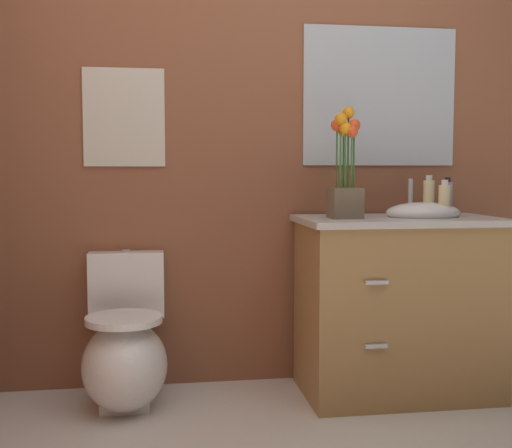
{
  "coord_description": "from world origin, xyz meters",
  "views": [
    {
      "loc": [
        -0.56,
        -1.71,
        1.07
      ],
      "look_at": [
        -0.12,
        1.16,
        0.83
      ],
      "focal_mm": 45.54,
      "sensor_mm": 36.0,
      "label": 1
    }
  ],
  "objects_px": {
    "toilet": "(125,353)",
    "lotion_bottle": "(429,197)",
    "wall_mirror": "(380,97)",
    "soap_bottle": "(444,200)",
    "flower_vase": "(345,178)",
    "vanity_cabinet": "(398,303)",
    "wall_poster": "(124,117)",
    "hand_wash_bottle": "(447,198)"
  },
  "relations": [
    {
      "from": "flower_vase",
      "to": "lotion_bottle",
      "type": "distance_m",
      "value": 0.46
    },
    {
      "from": "flower_vase",
      "to": "wall_poster",
      "type": "bearing_deg",
      "value": 162.24
    },
    {
      "from": "toilet",
      "to": "wall_mirror",
      "type": "distance_m",
      "value": 1.78
    },
    {
      "from": "wall_mirror",
      "to": "toilet",
      "type": "bearing_deg",
      "value": -168.23
    },
    {
      "from": "flower_vase",
      "to": "wall_mirror",
      "type": "distance_m",
      "value": 0.59
    },
    {
      "from": "vanity_cabinet",
      "to": "wall_poster",
      "type": "distance_m",
      "value": 1.59
    },
    {
      "from": "flower_vase",
      "to": "wall_mirror",
      "type": "relative_size",
      "value": 0.64
    },
    {
      "from": "wall_poster",
      "to": "toilet",
      "type": "bearing_deg",
      "value": -90.0
    },
    {
      "from": "hand_wash_bottle",
      "to": "wall_poster",
      "type": "distance_m",
      "value": 1.63
    },
    {
      "from": "flower_vase",
      "to": "soap_bottle",
      "type": "relative_size",
      "value": 2.9
    },
    {
      "from": "flower_vase",
      "to": "wall_poster",
      "type": "distance_m",
      "value": 1.1
    },
    {
      "from": "vanity_cabinet",
      "to": "flower_vase",
      "type": "height_order",
      "value": "flower_vase"
    },
    {
      "from": "vanity_cabinet",
      "to": "wall_mirror",
      "type": "relative_size",
      "value": 1.29
    },
    {
      "from": "soap_bottle",
      "to": "wall_mirror",
      "type": "xyz_separation_m",
      "value": [
        -0.2,
        0.35,
        0.52
      ]
    },
    {
      "from": "soap_bottle",
      "to": "wall_mirror",
      "type": "height_order",
      "value": "wall_mirror"
    },
    {
      "from": "lotion_bottle",
      "to": "wall_mirror",
      "type": "distance_m",
      "value": 0.59
    },
    {
      "from": "wall_mirror",
      "to": "vanity_cabinet",
      "type": "bearing_deg",
      "value": -89.47
    },
    {
      "from": "flower_vase",
      "to": "lotion_bottle",
      "type": "xyz_separation_m",
      "value": [
        0.44,
        0.08,
        -0.09
      ]
    },
    {
      "from": "wall_poster",
      "to": "wall_mirror",
      "type": "bearing_deg",
      "value": 0.0
    },
    {
      "from": "lotion_bottle",
      "to": "hand_wash_bottle",
      "type": "distance_m",
      "value": 0.13
    },
    {
      "from": "toilet",
      "to": "vanity_cabinet",
      "type": "bearing_deg",
      "value": -1.18
    },
    {
      "from": "wall_poster",
      "to": "wall_mirror",
      "type": "xyz_separation_m",
      "value": [
        1.28,
        0.0,
        0.12
      ]
    },
    {
      "from": "toilet",
      "to": "flower_vase",
      "type": "bearing_deg",
      "value": -3.17
    },
    {
      "from": "toilet",
      "to": "wall_poster",
      "type": "distance_m",
      "value": 1.12
    },
    {
      "from": "toilet",
      "to": "soap_bottle",
      "type": "distance_m",
      "value": 1.64
    },
    {
      "from": "wall_poster",
      "to": "wall_mirror",
      "type": "distance_m",
      "value": 1.29
    },
    {
      "from": "toilet",
      "to": "soap_bottle",
      "type": "xyz_separation_m",
      "value": [
        1.49,
        -0.08,
        0.69
      ]
    },
    {
      "from": "vanity_cabinet",
      "to": "lotion_bottle",
      "type": "distance_m",
      "value": 0.53
    },
    {
      "from": "hand_wash_bottle",
      "to": "wall_mirror",
      "type": "distance_m",
      "value": 0.62
    },
    {
      "from": "toilet",
      "to": "vanity_cabinet",
      "type": "height_order",
      "value": "vanity_cabinet"
    },
    {
      "from": "hand_wash_bottle",
      "to": "wall_poster",
      "type": "bearing_deg",
      "value": 173.18
    },
    {
      "from": "vanity_cabinet",
      "to": "flower_vase",
      "type": "relative_size",
      "value": 2.01
    },
    {
      "from": "soap_bottle",
      "to": "wall_mirror",
      "type": "relative_size",
      "value": 0.22
    },
    {
      "from": "toilet",
      "to": "vanity_cabinet",
      "type": "relative_size",
      "value": 0.67
    },
    {
      "from": "toilet",
      "to": "lotion_bottle",
      "type": "height_order",
      "value": "lotion_bottle"
    },
    {
      "from": "flower_vase",
      "to": "wall_poster",
      "type": "relative_size",
      "value": 1.09
    },
    {
      "from": "wall_mirror",
      "to": "wall_poster",
      "type": "bearing_deg",
      "value": 180.0
    },
    {
      "from": "wall_poster",
      "to": "wall_mirror",
      "type": "relative_size",
      "value": 0.59
    },
    {
      "from": "lotion_bottle",
      "to": "wall_poster",
      "type": "bearing_deg",
      "value": 170.5
    },
    {
      "from": "flower_vase",
      "to": "hand_wash_bottle",
      "type": "relative_size",
      "value": 2.74
    },
    {
      "from": "wall_poster",
      "to": "lotion_bottle",
      "type": "bearing_deg",
      "value": -9.5
    },
    {
      "from": "vanity_cabinet",
      "to": "wall_poster",
      "type": "height_order",
      "value": "wall_poster"
    }
  ]
}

